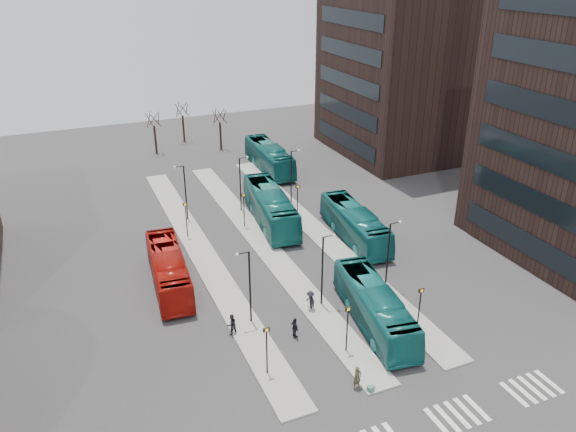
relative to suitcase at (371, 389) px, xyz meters
name	(u,v)px	position (x,y,z in m)	size (l,w,h in m)	color
island_left	(202,254)	(-5.09, 22.24, -0.19)	(2.50, 45.00, 0.15)	gray
island_mid	(262,242)	(0.91, 22.24, -0.19)	(2.50, 45.00, 0.15)	gray
island_right	(317,232)	(6.91, 22.24, -0.19)	(2.50, 45.00, 0.15)	gray
suitcase	(371,389)	(0.00, 0.00, 0.00)	(0.42, 0.33, 0.52)	#1B3F99
red_bus	(168,269)	(-9.06, 18.10, 1.31)	(2.64, 11.27, 3.14)	#B2150D
teal_bus_a	(375,306)	(4.05, 6.39, 1.33)	(2.67, 11.41, 3.18)	#146665
teal_bus_b	(270,206)	(3.47, 26.39, 1.55)	(3.04, 12.99, 3.62)	#146864
teal_bus_c	(355,224)	(9.72, 19.56, 1.37)	(2.74, 11.73, 3.27)	#146366
teal_bus_d	(269,157)	(9.25, 41.50, 1.46)	(2.90, 12.40, 3.45)	#125B5B
traveller	(357,378)	(-0.60, 0.73, 0.58)	(0.61, 0.40, 1.69)	#46422A
commuter_a	(232,324)	(-6.29, 9.44, 0.58)	(0.82, 0.64, 1.69)	black
commuter_b	(295,328)	(-2.13, 7.26, 0.55)	(0.95, 0.40, 1.63)	black
commuter_c	(310,301)	(0.39, 9.95, 0.61)	(1.12, 0.64, 1.73)	black
crosswalk_stripes	(413,431)	(0.66, -3.76, -0.26)	(22.35, 2.40, 0.01)	silver
tower_far	(414,42)	(30.89, 42.24, 14.74)	(20.12, 20.00, 30.00)	black
sign_poles	(286,254)	(0.51, 15.24, 2.15)	(12.45, 22.12, 3.65)	black
lamp_posts	(275,217)	(1.55, 20.24, 3.32)	(14.04, 20.24, 6.12)	black
bare_trees	(186,130)	(1.58, 54.91, 2.46)	(10.97, 8.14, 5.90)	black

